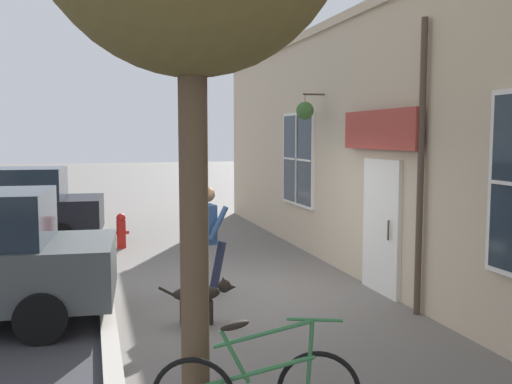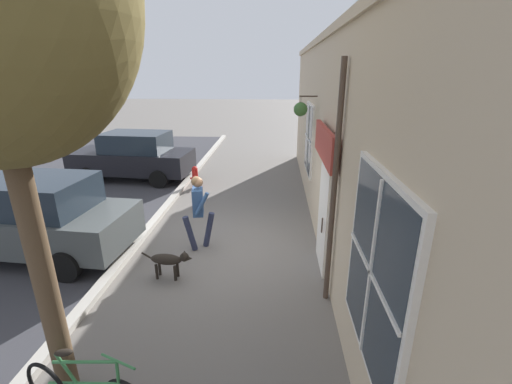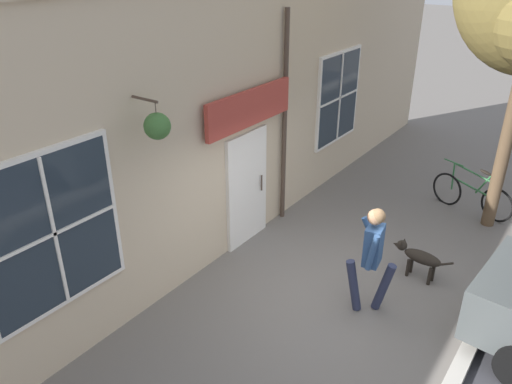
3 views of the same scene
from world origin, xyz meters
The scene contains 5 objects.
ground_plane centered at (0.00, 0.00, 0.00)m, with size 90.00×90.00×0.00m, color #66605B.
storefront_facade centered at (-2.34, 0.02, 2.32)m, with size 0.95×18.00×4.62m.
pedestrian_walking centered at (0.49, 0.08, 1.03)m, with size 0.69×0.55×1.71m.
dog_on_leash centered at (0.82, 1.31, 0.39)m, with size 1.03×0.28×0.60m.
leaning_bicycle centered at (0.89, 4.19, 0.38)m, with size 1.70×0.46×1.01m.
Camera 3 is at (2.65, -5.77, 4.92)m, focal length 35.00 mm.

